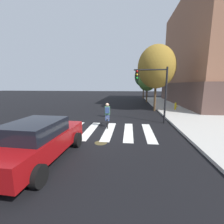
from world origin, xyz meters
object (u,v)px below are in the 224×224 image
(street_tree_near, at_px, (156,67))
(traffic_light_near, at_px, (155,85))
(sedan_near, at_px, (38,140))
(manhole_cover, at_px, (101,143))
(fire_hydrant, at_px, (175,106))
(street_tree_far, at_px, (144,76))
(cyclist, at_px, (107,115))
(street_tree_mid, at_px, (147,81))

(street_tree_near, bearing_deg, traffic_light_near, -99.82)
(sedan_near, xyz_separation_m, traffic_light_near, (5.30, 6.54, 2.04))
(manhole_cover, bearing_deg, fire_hydrant, 57.91)
(fire_hydrant, bearing_deg, street_tree_far, 98.67)
(cyclist, bearing_deg, traffic_light_near, 24.84)
(traffic_light_near, height_order, street_tree_far, street_tree_far)
(cyclist, distance_m, street_tree_far, 23.57)
(fire_hydrant, relative_size, street_tree_far, 0.11)
(sedan_near, distance_m, street_tree_near, 14.20)
(street_tree_mid, bearing_deg, street_tree_near, -90.22)
(manhole_cover, relative_size, street_tree_mid, 0.12)
(sedan_near, distance_m, traffic_light_near, 8.67)
(manhole_cover, distance_m, traffic_light_near, 6.25)
(manhole_cover, bearing_deg, sedan_near, -135.21)
(street_tree_mid, height_order, street_tree_far, street_tree_far)
(manhole_cover, distance_m, street_tree_far, 26.57)
(cyclist, bearing_deg, street_tree_far, 79.14)
(cyclist, xyz_separation_m, street_tree_far, (4.38, 22.86, 3.76))
(traffic_light_near, bearing_deg, cyclist, -155.16)
(manhole_cover, bearing_deg, traffic_light_near, 54.18)
(street_tree_near, height_order, street_tree_far, street_tree_near)
(street_tree_far, bearing_deg, manhole_cover, -99.44)
(manhole_cover, xyz_separation_m, fire_hydrant, (6.62, 10.55, 0.53))
(cyclist, relative_size, street_tree_far, 0.25)
(sedan_near, relative_size, fire_hydrant, 5.98)
(cyclist, relative_size, fire_hydrant, 2.18)
(sedan_near, xyz_separation_m, street_tree_mid, (6.30, 20.70, 2.73))
(street_tree_mid, bearing_deg, street_tree_far, 89.66)
(cyclist, xyz_separation_m, fire_hydrant, (6.71, 7.60, -0.31))
(sedan_near, bearing_deg, manhole_cover, 44.79)
(street_tree_near, bearing_deg, fire_hydrant, 11.34)
(street_tree_near, bearing_deg, manhole_cover, -112.71)
(cyclist, bearing_deg, street_tree_mid, 74.54)
(sedan_near, distance_m, street_tree_far, 28.81)
(cyclist, height_order, street_tree_mid, street_tree_mid)
(manhole_cover, xyz_separation_m, cyclist, (-0.09, 2.96, 0.84))
(fire_hydrant, distance_m, street_tree_near, 4.91)
(traffic_light_near, bearing_deg, sedan_near, -129.03)
(street_tree_near, xyz_separation_m, street_tree_mid, (0.03, 8.59, -1.24))
(traffic_light_near, xyz_separation_m, street_tree_mid, (1.00, 14.16, 0.69))
(sedan_near, distance_m, street_tree_mid, 21.81)
(traffic_light_near, distance_m, street_tree_near, 5.97)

